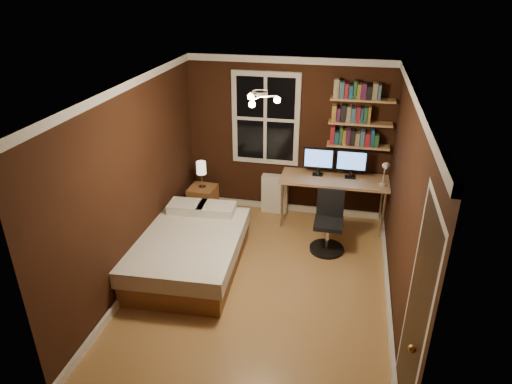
% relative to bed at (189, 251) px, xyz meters
% --- Properties ---
extents(floor, '(4.20, 4.20, 0.00)m').
position_rel_bed_xyz_m(floor, '(1.00, -0.15, -0.27)').
color(floor, olive).
rests_on(floor, ground).
extents(wall_back, '(3.20, 0.04, 2.50)m').
position_rel_bed_xyz_m(wall_back, '(1.00, 1.95, 0.98)').
color(wall_back, black).
rests_on(wall_back, ground).
extents(wall_left, '(0.04, 4.20, 2.50)m').
position_rel_bed_xyz_m(wall_left, '(-0.60, -0.15, 0.98)').
color(wall_left, black).
rests_on(wall_left, ground).
extents(wall_right, '(0.04, 4.20, 2.50)m').
position_rel_bed_xyz_m(wall_right, '(2.60, -0.15, 0.98)').
color(wall_right, black).
rests_on(wall_right, ground).
extents(ceiling, '(3.20, 4.20, 0.02)m').
position_rel_bed_xyz_m(ceiling, '(1.00, -0.15, 2.23)').
color(ceiling, white).
rests_on(ceiling, wall_back).
extents(window, '(1.06, 0.06, 1.46)m').
position_rel_bed_xyz_m(window, '(0.65, 1.92, 1.28)').
color(window, silver).
rests_on(window, wall_back).
extents(door, '(0.03, 0.82, 2.05)m').
position_rel_bed_xyz_m(door, '(2.59, -1.70, 0.76)').
color(door, black).
rests_on(door, ground).
extents(door_knob, '(0.06, 0.06, 0.06)m').
position_rel_bed_xyz_m(door_knob, '(2.55, -2.00, 0.73)').
color(door_knob, '#B6883E').
rests_on(door_knob, door).
extents(ceiling_fixture, '(0.44, 0.44, 0.18)m').
position_rel_bed_xyz_m(ceiling_fixture, '(1.00, -0.25, 2.13)').
color(ceiling_fixture, beige).
rests_on(ceiling_fixture, ceiling).
extents(bookshelf_lower, '(0.92, 0.22, 0.03)m').
position_rel_bed_xyz_m(bookshelf_lower, '(2.08, 1.83, 0.98)').
color(bookshelf_lower, tan).
rests_on(bookshelf_lower, wall_back).
extents(books_row_lower, '(0.66, 0.16, 0.23)m').
position_rel_bed_xyz_m(books_row_lower, '(2.08, 1.83, 1.11)').
color(books_row_lower, maroon).
rests_on(books_row_lower, bookshelf_lower).
extents(bookshelf_middle, '(0.92, 0.22, 0.03)m').
position_rel_bed_xyz_m(bookshelf_middle, '(2.08, 1.83, 1.33)').
color(bookshelf_middle, tan).
rests_on(bookshelf_middle, wall_back).
extents(books_row_middle, '(0.54, 0.16, 0.23)m').
position_rel_bed_xyz_m(books_row_middle, '(2.08, 1.83, 1.46)').
color(books_row_middle, navy).
rests_on(books_row_middle, bookshelf_middle).
extents(bookshelf_upper, '(0.92, 0.22, 0.03)m').
position_rel_bed_xyz_m(bookshelf_upper, '(2.08, 1.83, 1.68)').
color(bookshelf_upper, tan).
rests_on(bookshelf_upper, wall_back).
extents(books_row_upper, '(0.60, 0.16, 0.23)m').
position_rel_bed_xyz_m(books_row_upper, '(2.08, 1.83, 1.81)').
color(books_row_upper, '#23522B').
rests_on(books_row_upper, bookshelf_upper).
extents(bed, '(1.41, 1.90, 0.62)m').
position_rel_bed_xyz_m(bed, '(0.00, 0.00, 0.00)').
color(bed, brown).
rests_on(bed, ground).
extents(nightstand, '(0.43, 0.43, 0.51)m').
position_rel_bed_xyz_m(nightstand, '(-0.28, 1.44, -0.01)').
color(nightstand, brown).
rests_on(nightstand, ground).
extents(bedside_lamp, '(0.15, 0.15, 0.44)m').
position_rel_bed_xyz_m(bedside_lamp, '(-0.28, 1.44, 0.46)').
color(bedside_lamp, beige).
rests_on(bedside_lamp, nightstand).
extents(radiator, '(0.43, 0.15, 0.64)m').
position_rel_bed_xyz_m(radiator, '(0.83, 1.84, 0.05)').
color(radiator, silver).
rests_on(radiator, ground).
extents(desk, '(1.63, 0.61, 0.77)m').
position_rel_bed_xyz_m(desk, '(1.77, 1.63, 0.45)').
color(desk, tan).
rests_on(desk, ground).
extents(monitor_left, '(0.47, 0.12, 0.44)m').
position_rel_bed_xyz_m(monitor_left, '(1.51, 1.71, 0.73)').
color(monitor_left, black).
rests_on(monitor_left, desk).
extents(monitor_right, '(0.47, 0.12, 0.44)m').
position_rel_bed_xyz_m(monitor_right, '(2.00, 1.71, 0.73)').
color(monitor_right, black).
rests_on(monitor_right, desk).
extents(desk_lamp, '(0.14, 0.32, 0.44)m').
position_rel_bed_xyz_m(desk_lamp, '(2.48, 1.45, 0.73)').
color(desk_lamp, silver).
rests_on(desk_lamp, desk).
extents(office_chair, '(0.49, 0.49, 0.88)m').
position_rel_bed_xyz_m(office_chair, '(1.76, 0.85, 0.06)').
color(office_chair, black).
rests_on(office_chair, ground).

